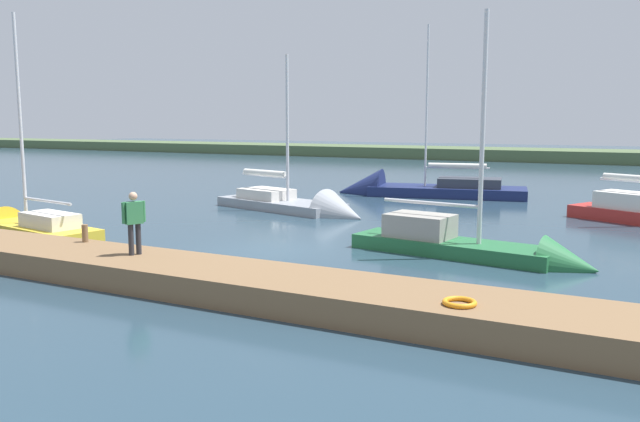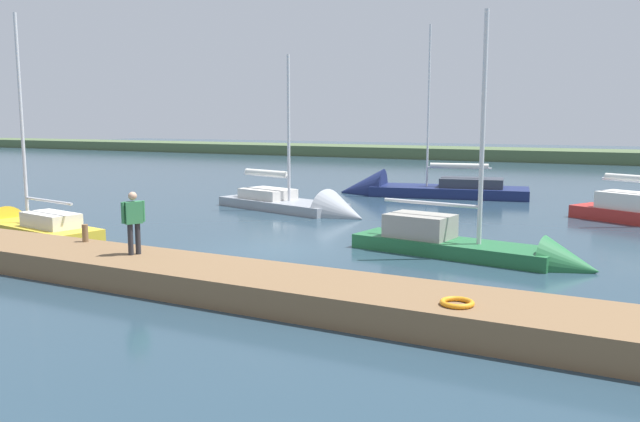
{
  "view_description": "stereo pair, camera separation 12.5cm",
  "coord_description": "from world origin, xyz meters",
  "px_view_note": "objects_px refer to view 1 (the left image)",
  "views": [
    {
      "loc": [
        -10.61,
        17.27,
        4.14
      ],
      "look_at": [
        -1.36,
        -0.61,
        1.3
      ],
      "focal_mm": 35.89,
      "sensor_mm": 36.0,
      "label": 1
    },
    {
      "loc": [
        -10.72,
        17.21,
        4.14
      ],
      "look_at": [
        -1.36,
        -0.61,
        1.3
      ],
      "focal_mm": 35.89,
      "sensor_mm": 36.0,
      "label": 2
    }
  ],
  "objects_px": {
    "sailboat_near_dock": "(24,230)",
    "person_on_dock": "(134,219)",
    "mooring_post_near": "(85,233)",
    "life_ring_buoy": "(460,302)",
    "sailboat_behind_pier": "(479,251)",
    "sailboat_far_right": "(304,209)",
    "sailboat_mid_channel": "(411,193)"
  },
  "relations": [
    {
      "from": "life_ring_buoy",
      "to": "sailboat_near_dock",
      "type": "distance_m",
      "value": 17.52
    },
    {
      "from": "mooring_post_near",
      "to": "sailboat_behind_pier",
      "type": "distance_m",
      "value": 11.72
    },
    {
      "from": "life_ring_buoy",
      "to": "sailboat_behind_pier",
      "type": "distance_m",
      "value": 7.52
    },
    {
      "from": "sailboat_near_dock",
      "to": "sailboat_mid_channel",
      "type": "xyz_separation_m",
      "value": [
        -8.35,
        -18.54,
        -0.04
      ]
    },
    {
      "from": "sailboat_near_dock",
      "to": "sailboat_far_right",
      "type": "xyz_separation_m",
      "value": [
        -6.26,
        -9.9,
        -0.04
      ]
    },
    {
      "from": "mooring_post_near",
      "to": "sailboat_mid_channel",
      "type": "xyz_separation_m",
      "value": [
        -2.63,
        -20.89,
        -0.77
      ]
    },
    {
      "from": "sailboat_near_dock",
      "to": "life_ring_buoy",
      "type": "bearing_deg",
      "value": 177.92
    },
    {
      "from": "life_ring_buoy",
      "to": "sailboat_far_right",
      "type": "distance_m",
      "value": 17.41
    },
    {
      "from": "sailboat_behind_pier",
      "to": "sailboat_near_dock",
      "type": "distance_m",
      "value": 16.17
    },
    {
      "from": "life_ring_buoy",
      "to": "sailboat_behind_pier",
      "type": "xyz_separation_m",
      "value": [
        1.38,
        -7.38,
        -0.49
      ]
    },
    {
      "from": "life_ring_buoy",
      "to": "sailboat_far_right",
      "type": "bearing_deg",
      "value": -51.38
    },
    {
      "from": "sailboat_near_dock",
      "to": "sailboat_far_right",
      "type": "relative_size",
      "value": 1.02
    },
    {
      "from": "sailboat_far_right",
      "to": "sailboat_mid_channel",
      "type": "xyz_separation_m",
      "value": [
        -2.09,
        -8.64,
        0.0
      ]
    },
    {
      "from": "sailboat_behind_pier",
      "to": "sailboat_far_right",
      "type": "xyz_separation_m",
      "value": [
        9.48,
        -6.21,
        -0.08
      ]
    },
    {
      "from": "person_on_dock",
      "to": "sailboat_mid_channel",
      "type": "bearing_deg",
      "value": -64.77
    },
    {
      "from": "mooring_post_near",
      "to": "sailboat_behind_pier",
      "type": "height_order",
      "value": "sailboat_behind_pier"
    },
    {
      "from": "life_ring_buoy",
      "to": "sailboat_near_dock",
      "type": "relative_size",
      "value": 0.08
    },
    {
      "from": "sailboat_far_right",
      "to": "person_on_dock",
      "type": "distance_m",
      "value": 13.18
    },
    {
      "from": "mooring_post_near",
      "to": "sailboat_near_dock",
      "type": "distance_m",
      "value": 6.23
    },
    {
      "from": "sailboat_near_dock",
      "to": "person_on_dock",
      "type": "relative_size",
      "value": 5.2
    },
    {
      "from": "mooring_post_near",
      "to": "person_on_dock",
      "type": "xyz_separation_m",
      "value": [
        -2.57,
        0.68,
        0.7
      ]
    },
    {
      "from": "mooring_post_near",
      "to": "sailboat_mid_channel",
      "type": "distance_m",
      "value": 21.07
    },
    {
      "from": "sailboat_near_dock",
      "to": "person_on_dock",
      "type": "distance_m",
      "value": 8.94
    },
    {
      "from": "sailboat_near_dock",
      "to": "sailboat_far_right",
      "type": "bearing_deg",
      "value": -112.23
    },
    {
      "from": "sailboat_near_dock",
      "to": "person_on_dock",
      "type": "height_order",
      "value": "sailboat_near_dock"
    },
    {
      "from": "life_ring_buoy",
      "to": "sailboat_behind_pier",
      "type": "height_order",
      "value": "sailboat_behind_pier"
    },
    {
      "from": "sailboat_near_dock",
      "to": "sailboat_far_right",
      "type": "height_order",
      "value": "sailboat_near_dock"
    },
    {
      "from": "sailboat_behind_pier",
      "to": "sailboat_mid_channel",
      "type": "xyz_separation_m",
      "value": [
        7.39,
        -14.85,
        -0.08
      ]
    },
    {
      "from": "mooring_post_near",
      "to": "sailboat_near_dock",
      "type": "bearing_deg",
      "value": -22.39
    },
    {
      "from": "person_on_dock",
      "to": "sailboat_behind_pier",
      "type": "bearing_deg",
      "value": -112.56
    },
    {
      "from": "mooring_post_near",
      "to": "life_ring_buoy",
      "type": "xyz_separation_m",
      "value": [
        -11.4,
        1.34,
        -0.21
      ]
    },
    {
      "from": "sailboat_behind_pier",
      "to": "sailboat_far_right",
      "type": "relative_size",
      "value": 0.95
    }
  ]
}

